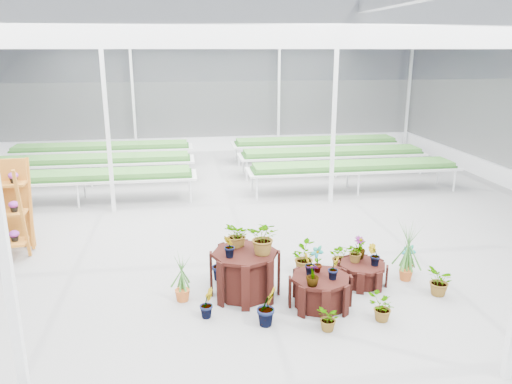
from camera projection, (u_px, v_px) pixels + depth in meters
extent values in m
plane|color=gray|center=(244.00, 266.00, 10.00)|extent=(24.00, 24.00, 0.00)
cylinder|color=black|center=(245.00, 273.00, 8.76)|extent=(1.32, 1.32, 0.81)
cylinder|color=black|center=(320.00, 291.00, 8.40)|extent=(1.12, 1.12, 0.54)
cylinder|color=black|center=(362.00, 274.00, 9.23)|extent=(1.15, 1.15, 0.40)
imported|color=#386E2D|center=(236.00, 235.00, 8.78)|extent=(0.46, 0.50, 0.46)
imported|color=#386E2D|center=(264.00, 237.00, 8.48)|extent=(0.70, 0.67, 0.62)
imported|color=#386E2D|center=(240.00, 236.00, 8.84)|extent=(0.34, 0.38, 0.41)
imported|color=#386E2D|center=(230.00, 246.00, 8.35)|extent=(0.19, 0.23, 0.41)
imported|color=#386E2D|center=(309.00, 264.00, 8.32)|extent=(0.28, 0.27, 0.40)
imported|color=#386E2D|center=(334.00, 268.00, 8.20)|extent=(0.27, 0.27, 0.39)
imported|color=#386E2D|center=(317.00, 259.00, 8.45)|extent=(0.27, 0.30, 0.47)
imported|color=#386E2D|center=(313.00, 275.00, 7.96)|extent=(0.24, 0.24, 0.37)
imported|color=#386E2D|center=(355.00, 252.00, 9.22)|extent=(0.46, 0.46, 0.39)
imported|color=#386E2D|center=(374.00, 255.00, 9.05)|extent=(0.26, 0.23, 0.41)
imported|color=#386E2D|center=(359.00, 248.00, 9.36)|extent=(0.32, 0.32, 0.43)
imported|color=#386E2D|center=(207.00, 303.00, 8.06)|extent=(0.31, 0.33, 0.49)
imported|color=#386E2D|center=(267.00, 306.00, 7.81)|extent=(0.46, 0.45, 0.65)
imported|color=#386E2D|center=(329.00, 319.00, 7.66)|extent=(0.37, 0.41, 0.42)
imported|color=#386E2D|center=(382.00, 308.00, 7.93)|extent=(0.50, 0.46, 0.47)
imported|color=#386E2D|center=(440.00, 281.00, 8.75)|extent=(0.55, 0.59, 0.55)
imported|color=#386E2D|center=(408.00, 259.00, 9.66)|extent=(0.31, 0.35, 0.56)
imported|color=#386E2D|center=(342.00, 256.00, 9.79)|extent=(0.57, 0.52, 0.56)
imported|color=#386E2D|center=(303.00, 257.00, 9.70)|extent=(0.59, 0.64, 0.60)
imported|color=#386E2D|center=(221.00, 264.00, 9.35)|extent=(0.35, 0.29, 0.62)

